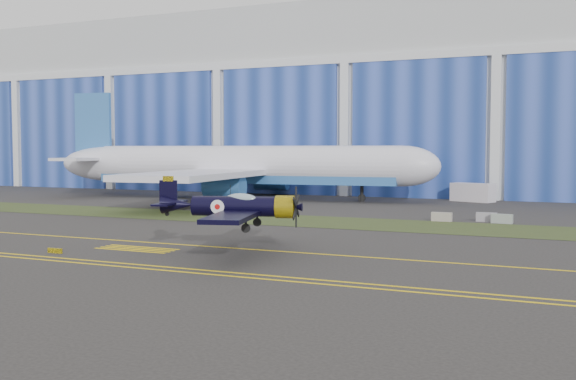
% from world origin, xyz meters
% --- Properties ---
extents(ground, '(260.00, 260.00, 0.00)m').
position_xyz_m(ground, '(0.00, 0.00, 0.00)').
color(ground, '#33302E').
rests_on(ground, ground).
extents(grass_median, '(260.00, 10.00, 0.02)m').
position_xyz_m(grass_median, '(0.00, 14.00, 0.02)').
color(grass_median, '#475128').
rests_on(grass_median, ground).
extents(hangar, '(220.00, 45.70, 30.00)m').
position_xyz_m(hangar, '(0.00, 71.79, 14.96)').
color(hangar, silver).
rests_on(hangar, ground).
extents(taxiway_centreline, '(200.00, 0.20, 0.02)m').
position_xyz_m(taxiway_centreline, '(0.00, -5.00, 0.01)').
color(taxiway_centreline, yellow).
rests_on(taxiway_centreline, ground).
extents(edge_line_near, '(80.00, 0.20, 0.02)m').
position_xyz_m(edge_line_near, '(0.00, -14.50, 0.01)').
color(edge_line_near, yellow).
rests_on(edge_line_near, ground).
extents(edge_line_far, '(80.00, 0.20, 0.02)m').
position_xyz_m(edge_line_far, '(0.00, -13.50, 0.01)').
color(edge_line_far, yellow).
rests_on(edge_line_far, ground).
extents(hold_short_ladder, '(6.00, 2.40, 0.02)m').
position_xyz_m(hold_short_ladder, '(-18.00, -8.10, 0.01)').
color(hold_short_ladder, yellow).
rests_on(hold_short_ladder, ground).
extents(guard_board_left, '(1.20, 0.15, 0.35)m').
position_xyz_m(guard_board_left, '(-22.00, -12.00, 0.17)').
color(guard_board_left, yellow).
rests_on(guard_board_left, ground).
extents(warbird, '(14.24, 15.92, 4.02)m').
position_xyz_m(warbird, '(-10.49, -7.15, 3.28)').
color(warbird, black).
rests_on(warbird, ground).
extents(jetliner, '(67.15, 58.80, 21.59)m').
position_xyz_m(jetliner, '(-33.21, 37.77, 10.80)').
color(jetliner, white).
rests_on(jetliner, ground).
extents(shipping_container, '(6.18, 4.18, 2.49)m').
position_xyz_m(shipping_container, '(-2.47, 45.94, 1.24)').
color(shipping_container, silver).
rests_on(shipping_container, ground).
extents(barrier_a, '(2.00, 0.61, 0.90)m').
position_xyz_m(barrier_a, '(-1.45, 19.12, 0.45)').
color(barrier_a, '#A09489').
rests_on(barrier_a, ground).
extents(barrier_b, '(2.03, 0.70, 0.90)m').
position_xyz_m(barrier_b, '(2.63, 20.69, 0.45)').
color(barrier_b, gray).
rests_on(barrier_b, ground).
extents(barrier_c, '(2.05, 0.82, 0.90)m').
position_xyz_m(barrier_c, '(4.20, 19.72, 0.45)').
color(barrier_c, gray).
rests_on(barrier_c, ground).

